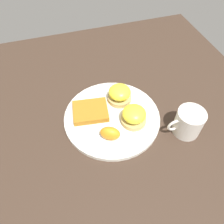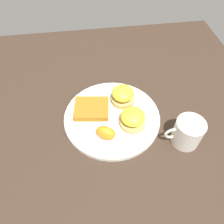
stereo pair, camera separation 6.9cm
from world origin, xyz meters
name	(u,v)px [view 1 (the left image)]	position (x,y,z in m)	size (l,w,h in m)	color
ground_plane	(112,118)	(0.00, 0.00, 0.00)	(1.10, 1.10, 0.00)	#38281E
plate	(112,117)	(0.00, 0.00, 0.01)	(0.31, 0.31, 0.01)	silver
sandwich_benedict_left	(134,116)	(-0.06, 0.04, 0.04)	(0.08, 0.08, 0.06)	tan
sandwich_benedict_right	(120,94)	(-0.04, -0.06, 0.04)	(0.08, 0.08, 0.06)	tan
hashbrown_patty	(90,111)	(0.06, -0.03, 0.02)	(0.11, 0.09, 0.02)	#A3691D
orange_wedge	(110,133)	(0.03, 0.08, 0.04)	(0.06, 0.04, 0.04)	orange
fork	(123,118)	(-0.03, 0.02, 0.02)	(0.20, 0.13, 0.00)	silver
cup	(188,122)	(-0.20, 0.11, 0.04)	(0.11, 0.08, 0.09)	silver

